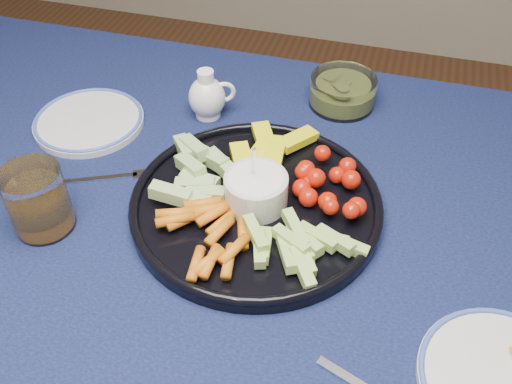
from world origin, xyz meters
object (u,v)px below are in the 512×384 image
(crudite_platter, at_px, (254,200))
(pickle_bowl, at_px, (342,93))
(cheese_plate, at_px, (505,380))
(juice_tumbler, at_px, (39,203))
(dining_table, at_px, (189,276))
(creamer_pitcher, at_px, (208,97))
(side_plate_extra, at_px, (89,121))

(crudite_platter, relative_size, pickle_bowl, 3.12)
(pickle_bowl, distance_m, cheese_plate, 0.58)
(crudite_platter, bearing_deg, juice_tumbler, -158.24)
(dining_table, height_order, juice_tumbler, juice_tumbler)
(pickle_bowl, height_order, cheese_plate, pickle_bowl)
(dining_table, relative_size, creamer_pitcher, 17.91)
(juice_tumbler, bearing_deg, dining_table, 8.77)
(creamer_pitcher, bearing_deg, crudite_platter, -55.06)
(dining_table, xyz_separation_m, crudite_platter, (0.08, 0.08, 0.11))
(creamer_pitcher, distance_m, pickle_bowl, 0.25)
(crudite_platter, xyz_separation_m, juice_tumbler, (-0.29, -0.12, 0.02))
(dining_table, xyz_separation_m, cheese_plate, (0.44, -0.11, 0.10))
(cheese_plate, distance_m, juice_tumbler, 0.65)
(juice_tumbler, bearing_deg, side_plate_extra, 103.44)
(dining_table, bearing_deg, pickle_bowl, 68.11)
(dining_table, relative_size, juice_tumbler, 16.14)
(pickle_bowl, xyz_separation_m, juice_tumbler, (-0.37, -0.43, 0.02))
(creamer_pitcher, distance_m, juice_tumbler, 0.36)
(juice_tumbler, height_order, side_plate_extra, juice_tumbler)
(pickle_bowl, height_order, side_plate_extra, pickle_bowl)
(side_plate_extra, bearing_deg, cheese_plate, -24.48)
(cheese_plate, height_order, side_plate_extra, cheese_plate)
(crudite_platter, distance_m, cheese_plate, 0.41)
(creamer_pitcher, relative_size, pickle_bowl, 0.76)
(cheese_plate, relative_size, side_plate_extra, 1.02)
(side_plate_extra, bearing_deg, creamer_pitcher, 23.80)
(cheese_plate, bearing_deg, pickle_bowl, 118.72)
(crudite_platter, bearing_deg, cheese_plate, -28.46)
(dining_table, relative_size, pickle_bowl, 13.62)
(creamer_pitcher, relative_size, side_plate_extra, 0.47)
(pickle_bowl, xyz_separation_m, cheese_plate, (0.28, -0.51, -0.02))
(dining_table, distance_m, side_plate_extra, 0.35)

